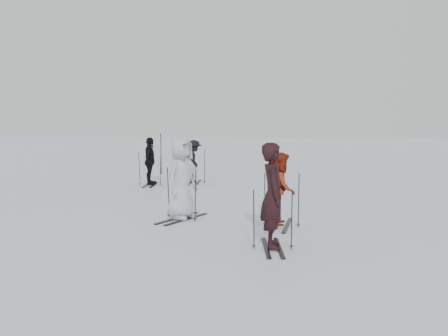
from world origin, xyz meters
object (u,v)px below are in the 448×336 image
Objects in this scene: skier_uphill_left at (150,162)px; skier_uphill_far at (194,162)px; skier_red at (282,190)px; skier_near_dark at (273,197)px; skier_grey at (182,179)px; piste_marker at (161,153)px.

skier_uphill_left is 1.70m from skier_uphill_far.
skier_near_dark is at bearing -178.63° from skier_red.
skier_grey is 10.52m from piste_marker.
piste_marker reaches higher than skier_red.
skier_near_dark reaches higher than piste_marker.
skier_grey is at bearing 35.24° from skier_near_dark.
skier_near_dark is 3.34m from skier_grey.
skier_grey is 7.05m from skier_uphill_far.
skier_uphill_far is at bearing 12.39° from skier_near_dark.
skier_near_dark is 1.11× the size of skier_uphill_left.
piste_marker is at bearing 40.28° from skier_grey.
skier_uphill_left reaches higher than skier_uphill_far.
piste_marker is at bearing 2.12° from skier_uphill_left.
skier_grey is 1.20× the size of skier_uphill_far.
skier_near_dark is at bearing -164.38° from skier_uphill_far.
piste_marker is at bearing 32.61° from skier_red.
skier_grey is (-2.38, 2.34, 0.01)m from skier_near_dark.
piste_marker is (-2.26, 2.95, 0.11)m from skier_uphill_far.
skier_red is at bearing -58.86° from piste_marker.
skier_red is at bearing -150.02° from skier_uphill_left.
skier_near_dark is 0.99× the size of skier_grey.
skier_uphill_left is 3.99m from piste_marker.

